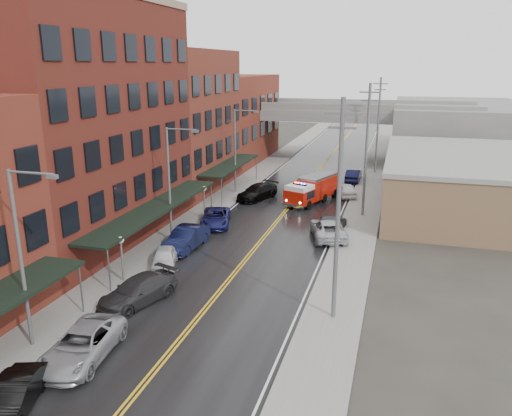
# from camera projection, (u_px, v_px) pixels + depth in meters

# --- Properties ---
(road) EXTENTS (11.00, 160.00, 0.02)m
(road) POSITION_uv_depth(u_px,v_px,m) (273.00, 226.00, 43.32)
(road) COLOR black
(road) RESTS_ON ground
(sidewalk_left) EXTENTS (3.00, 160.00, 0.15)m
(sidewalk_left) POSITION_uv_depth(u_px,v_px,m) (196.00, 218.00, 45.25)
(sidewalk_left) COLOR slate
(sidewalk_left) RESTS_ON ground
(sidewalk_right) EXTENTS (3.00, 160.00, 0.15)m
(sidewalk_right) POSITION_uv_depth(u_px,v_px,m) (359.00, 233.00, 41.35)
(sidewalk_right) COLOR slate
(sidewalk_right) RESTS_ON ground
(curb_left) EXTENTS (0.30, 160.00, 0.15)m
(curb_left) POSITION_uv_depth(u_px,v_px,m) (213.00, 220.00, 44.81)
(curb_left) COLOR gray
(curb_left) RESTS_ON ground
(curb_right) EXTENTS (0.30, 160.00, 0.15)m
(curb_right) POSITION_uv_depth(u_px,v_px,m) (339.00, 231.00, 41.79)
(curb_right) COLOR gray
(curb_right) RESTS_ON ground
(brick_building_b) EXTENTS (9.00, 20.00, 18.00)m
(brick_building_b) POSITION_uv_depth(u_px,v_px,m) (83.00, 126.00, 37.91)
(brick_building_b) COLOR #581A17
(brick_building_b) RESTS_ON ground
(brick_building_c) EXTENTS (9.00, 15.00, 15.00)m
(brick_building_c) POSITION_uv_depth(u_px,v_px,m) (180.00, 121.00, 54.48)
(brick_building_c) COLOR #5E2A1C
(brick_building_c) RESTS_ON ground
(brick_building_far) EXTENTS (9.00, 20.00, 12.00)m
(brick_building_far) POSITION_uv_depth(u_px,v_px,m) (232.00, 119.00, 71.05)
(brick_building_far) COLOR maroon
(brick_building_far) RESTS_ON ground
(tan_building) EXTENTS (14.00, 22.00, 5.00)m
(tan_building) POSITION_uv_depth(u_px,v_px,m) (462.00, 184.00, 47.58)
(tan_building) COLOR brown
(tan_building) RESTS_ON ground
(right_far_block) EXTENTS (18.00, 30.00, 8.00)m
(right_far_block) POSITION_uv_depth(u_px,v_px,m) (456.00, 131.00, 74.32)
(right_far_block) COLOR slate
(right_far_block) RESTS_ON ground
(awning_1) EXTENTS (2.60, 18.00, 3.09)m
(awning_1) POSITION_uv_depth(u_px,v_px,m) (156.00, 208.00, 38.03)
(awning_1) COLOR black
(awning_1) RESTS_ON ground
(awning_2) EXTENTS (2.60, 13.00, 3.09)m
(awning_2) POSITION_uv_depth(u_px,v_px,m) (231.00, 165.00, 54.18)
(awning_2) COLOR black
(awning_2) RESTS_ON ground
(globe_lamp_1) EXTENTS (0.44, 0.44, 3.12)m
(globe_lamp_1) POSITION_uv_depth(u_px,v_px,m) (121.00, 249.00, 31.47)
(globe_lamp_1) COLOR #59595B
(globe_lamp_1) RESTS_ON ground
(globe_lamp_2) EXTENTS (0.44, 0.44, 3.12)m
(globe_lamp_2) POSITION_uv_depth(u_px,v_px,m) (204.00, 195.00, 44.39)
(globe_lamp_2) COLOR #59595B
(globe_lamp_2) RESTS_ON ground
(street_lamp_0) EXTENTS (2.64, 0.22, 9.00)m
(street_lamp_0) POSITION_uv_depth(u_px,v_px,m) (24.00, 249.00, 23.33)
(street_lamp_0) COLOR #59595B
(street_lamp_0) RESTS_ON ground
(street_lamp_1) EXTENTS (2.64, 0.22, 9.00)m
(street_lamp_1) POSITION_uv_depth(u_px,v_px,m) (172.00, 178.00, 38.09)
(street_lamp_1) COLOR #59595B
(street_lamp_1) RESTS_ON ground
(street_lamp_2) EXTENTS (2.64, 0.22, 9.00)m
(street_lamp_2) POSITION_uv_depth(u_px,v_px,m) (237.00, 146.00, 52.86)
(street_lamp_2) COLOR #59595B
(street_lamp_2) RESTS_ON ground
(utility_pole_0) EXTENTS (1.80, 0.24, 12.00)m
(utility_pole_0) POSITION_uv_depth(u_px,v_px,m) (338.00, 209.00, 25.81)
(utility_pole_0) COLOR #59595B
(utility_pole_0) RESTS_ON ground
(utility_pole_1) EXTENTS (1.80, 0.24, 12.00)m
(utility_pole_1) POSITION_uv_depth(u_px,v_px,m) (366.00, 149.00, 44.26)
(utility_pole_1) COLOR #59595B
(utility_pole_1) RESTS_ON ground
(utility_pole_2) EXTENTS (1.80, 0.24, 12.00)m
(utility_pole_2) POSITION_uv_depth(u_px,v_px,m) (378.00, 124.00, 62.72)
(utility_pole_2) COLOR #59595B
(utility_pole_2) RESTS_ON ground
(overpass) EXTENTS (40.00, 10.00, 7.50)m
(overpass) POSITION_uv_depth(u_px,v_px,m) (329.00, 119.00, 71.19)
(overpass) COLOR slate
(overpass) RESTS_ON ground
(fire_truck) EXTENTS (4.74, 7.59, 2.65)m
(fire_truck) POSITION_uv_depth(u_px,v_px,m) (312.00, 189.00, 50.35)
(fire_truck) COLOR #A91407
(fire_truck) RESTS_ON ground
(parked_car_left_1) EXTENTS (2.72, 4.39, 1.36)m
(parked_car_left_1) POSITION_uv_depth(u_px,v_px,m) (13.00, 397.00, 19.99)
(parked_car_left_1) COLOR black
(parked_car_left_1) RESTS_ON ground
(parked_car_left_2) EXTENTS (3.02, 5.60, 1.49)m
(parked_car_left_2) POSITION_uv_depth(u_px,v_px,m) (82.00, 345.00, 23.61)
(parked_car_left_2) COLOR #919398
(parked_car_left_2) RESTS_ON ground
(parked_car_left_3) EXTENTS (3.67, 5.68, 1.53)m
(parked_car_left_3) POSITION_uv_depth(u_px,v_px,m) (138.00, 291.00, 29.18)
(parked_car_left_3) COLOR #2A2A2D
(parked_car_left_3) RESTS_ON ground
(parked_car_left_4) EXTENTS (2.87, 4.32, 1.37)m
(parked_car_left_4) POSITION_uv_depth(u_px,v_px,m) (164.00, 258.00, 34.36)
(parked_car_left_4) COLOR silver
(parked_car_left_4) RESTS_ON ground
(parked_car_left_5) EXTENTS (2.02, 5.16, 1.67)m
(parked_car_left_5) POSITION_uv_depth(u_px,v_px,m) (186.00, 238.00, 37.78)
(parked_car_left_5) COLOR black
(parked_car_left_5) RESTS_ON ground
(parked_car_left_6) EXTENTS (3.67, 5.57, 1.42)m
(parked_car_left_6) POSITION_uv_depth(u_px,v_px,m) (216.00, 217.00, 43.32)
(parked_car_left_6) COLOR #14164D
(parked_car_left_6) RESTS_ON ground
(parked_car_left_7) EXTENTS (3.87, 5.78, 1.56)m
(parked_car_left_7) POSITION_uv_depth(u_px,v_px,m) (257.00, 192.00, 51.67)
(parked_car_left_7) COLOR black
(parked_car_left_7) RESTS_ON ground
(parked_car_right_0) EXTENTS (3.98, 6.00, 1.53)m
(parked_car_right_0) POSITION_uv_depth(u_px,v_px,m) (328.00, 229.00, 40.12)
(parked_car_right_0) COLOR #B0B2B8
(parked_car_right_0) RESTS_ON ground
(parked_car_right_1) EXTENTS (2.47, 5.15, 1.45)m
(parked_car_right_1) POSITION_uv_depth(u_px,v_px,m) (330.00, 224.00, 41.61)
(parked_car_right_1) COLOR #2A2B2D
(parked_car_right_1) RESTS_ON ground
(parked_car_right_2) EXTENTS (2.77, 4.56, 1.45)m
(parked_car_right_2) POSITION_uv_depth(u_px,v_px,m) (346.00, 190.00, 52.68)
(parked_car_right_2) COLOR white
(parked_car_right_2) RESTS_ON ground
(parked_car_right_3) EXTENTS (1.64, 4.61, 1.52)m
(parked_car_right_3) POSITION_uv_depth(u_px,v_px,m) (353.00, 175.00, 59.46)
(parked_car_right_3) COLOR black
(parked_car_right_3) RESTS_ON ground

